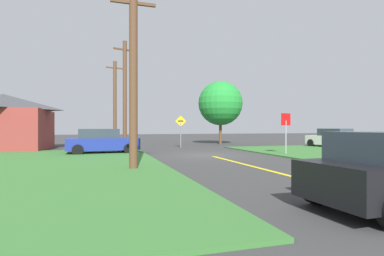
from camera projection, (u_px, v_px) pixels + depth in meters
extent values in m
plane|color=#353535|center=(208.00, 155.00, 18.96)|extent=(120.00, 120.00, 0.00)
cube|color=#356C2F|center=(16.00, 169.00, 12.35)|extent=(12.00, 20.00, 0.08)
cube|color=yellow|center=(280.00, 173.00, 11.30)|extent=(0.20, 14.00, 0.01)
cylinder|color=#9EA0A8|center=(286.00, 138.00, 19.05)|extent=(0.07, 0.07, 2.14)
cube|color=red|center=(286.00, 119.00, 19.05)|extent=(0.75, 0.19, 0.76)
cylinder|color=black|center=(316.00, 189.00, 6.82)|extent=(0.69, 0.24, 0.68)
cube|color=white|center=(331.00, 140.00, 25.63)|extent=(2.10, 4.45, 0.76)
cube|color=#2D3842|center=(335.00, 132.00, 25.31)|extent=(1.72, 2.50, 0.60)
cylinder|color=black|center=(311.00, 143.00, 26.67)|extent=(0.28, 0.70, 0.68)
cylinder|color=black|center=(325.00, 143.00, 27.30)|extent=(0.28, 0.70, 0.68)
cylinder|color=black|center=(338.00, 145.00, 23.96)|extent=(0.28, 0.70, 0.68)
cylinder|color=black|center=(354.00, 144.00, 24.59)|extent=(0.28, 0.70, 0.68)
cube|color=navy|center=(103.00, 144.00, 19.83)|extent=(4.61, 2.01, 0.76)
cube|color=#2D3842|center=(99.00, 134.00, 19.74)|extent=(2.56, 1.69, 0.60)
cylinder|color=black|center=(125.00, 147.00, 21.17)|extent=(0.69, 0.25, 0.68)
cylinder|color=black|center=(129.00, 149.00, 19.52)|extent=(0.69, 0.25, 0.68)
cylinder|color=black|center=(78.00, 148.00, 20.14)|extent=(0.69, 0.25, 0.68)
cylinder|color=black|center=(78.00, 150.00, 18.49)|extent=(0.69, 0.25, 0.68)
cylinder|color=brown|center=(133.00, 79.00, 12.24)|extent=(0.34, 0.34, 7.28)
cube|color=brown|center=(133.00, 3.00, 12.23)|extent=(1.80, 0.18, 0.12)
cylinder|color=brown|center=(125.00, 95.00, 23.86)|extent=(0.31, 0.31, 8.46)
cube|color=brown|center=(125.00, 50.00, 23.85)|extent=(1.76, 0.64, 0.12)
cylinder|color=brown|center=(115.00, 103.00, 31.37)|extent=(0.36, 0.36, 8.50)
cube|color=brown|center=(115.00, 68.00, 31.36)|extent=(1.77, 0.56, 0.12)
cylinder|color=slate|center=(181.00, 135.00, 25.46)|extent=(0.08, 0.08, 2.24)
cube|color=yellow|center=(181.00, 121.00, 25.45)|extent=(0.90, 0.12, 0.91)
cube|color=black|center=(181.00, 121.00, 25.45)|extent=(0.45, 0.09, 0.10)
cylinder|color=brown|center=(220.00, 132.00, 31.58)|extent=(0.29, 0.29, 2.39)
sphere|color=#218830|center=(220.00, 103.00, 31.58)|extent=(4.56, 4.56, 4.56)
cube|color=maroon|center=(3.00, 130.00, 23.34)|extent=(6.36, 7.07, 3.08)
pyramid|color=#3F3F44|center=(3.00, 102.00, 23.34)|extent=(6.36, 7.07, 1.20)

